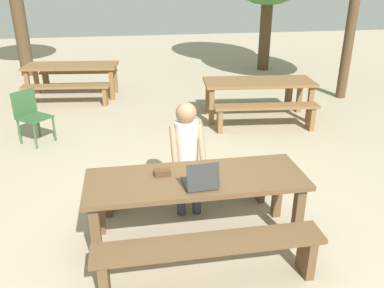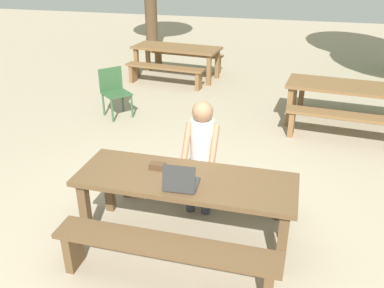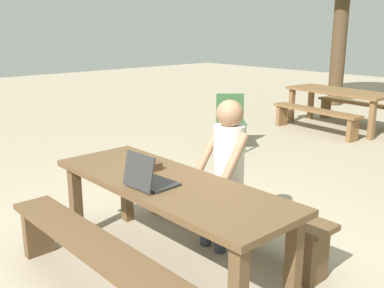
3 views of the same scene
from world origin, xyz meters
TOP-DOWN VIEW (x-y plane):
  - ground_plane at (0.00, 0.00)m, footprint 30.00×30.00m
  - picnic_table_front at (0.00, 0.00)m, footprint 2.17×0.75m
  - bench_near at (0.00, -0.67)m, footprint 2.02×0.30m
  - bench_far at (0.00, 0.67)m, footprint 2.02×0.30m
  - laptop at (0.01, -0.19)m, footprint 0.32×0.33m
  - small_pouch at (-0.32, 0.10)m, footprint 0.16×0.10m
  - person_seated at (0.01, 0.63)m, footprint 0.38×0.39m
  - plastic_chair at (-2.17, 3.04)m, footprint 0.62×0.62m
  - picnic_table_mid at (-1.78, 5.62)m, footprint 2.07×1.01m
  - bench_mid_south at (-1.86, 4.95)m, footprint 1.82×0.50m
  - bench_mid_north at (-1.71, 6.28)m, footprint 1.82×0.50m

SIDE VIEW (x-z plane):
  - ground_plane at x=0.00m, z-range 0.00..0.00m
  - bench_mid_south at x=-1.86m, z-range 0.11..0.55m
  - bench_mid_north at x=-1.71m, z-range 0.11..0.55m
  - bench_near at x=0.00m, z-range 0.12..0.59m
  - bench_far at x=0.00m, z-range 0.12..0.59m
  - plastic_chair at x=-2.17m, z-range 0.04..0.89m
  - picnic_table_mid at x=-1.78m, z-range 0.26..0.99m
  - picnic_table_front at x=0.00m, z-range 0.26..1.00m
  - person_seated at x=0.01m, z-range 0.11..1.40m
  - small_pouch at x=-0.32m, z-range 0.73..0.80m
  - laptop at x=0.01m, z-range 0.66..0.93m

